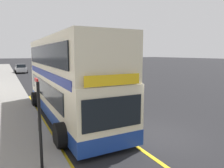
% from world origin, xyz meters
% --- Properties ---
extents(ground_plane, '(260.00, 260.00, 0.00)m').
position_xyz_m(ground_plane, '(0.00, 32.00, 0.00)').
color(ground_plane, black).
extents(double_decker_bus, '(3.28, 11.18, 4.40)m').
position_xyz_m(double_decker_bus, '(-2.46, 4.71, 2.07)').
color(double_decker_bus, beige).
rests_on(double_decker_bus, ground).
extents(bus_bay_markings, '(2.84, 14.36, 0.01)m').
position_xyz_m(bus_bay_markings, '(-2.58, 4.58, 0.01)').
color(bus_bay_markings, gold).
rests_on(bus_bay_markings, ground).
extents(bus_stop_sign, '(0.09, 0.51, 2.71)m').
position_xyz_m(bus_stop_sign, '(-4.78, -0.58, 1.73)').
color(bus_stop_sign, black).
rests_on(bus_stop_sign, pavement_near).
extents(parked_car_black_behind, '(2.09, 4.20, 1.62)m').
position_xyz_m(parked_car_black_behind, '(4.62, 51.61, 0.80)').
color(parked_car_black_behind, black).
rests_on(parked_car_black_behind, ground).
extents(parked_car_silver_far, '(2.09, 4.20, 1.62)m').
position_xyz_m(parked_car_silver_far, '(-2.87, 34.99, 0.80)').
color(parked_car_silver_far, '#B2B5BA').
rests_on(parked_car_silver_far, ground).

